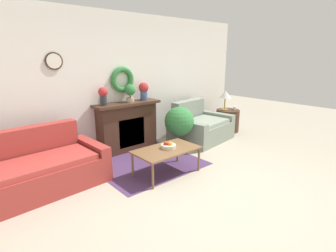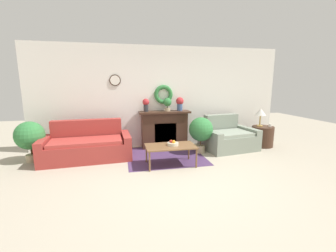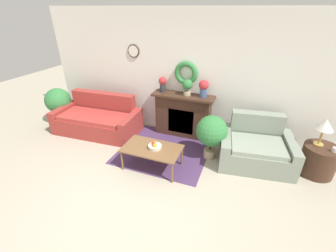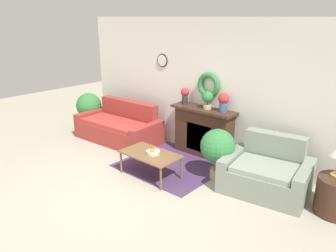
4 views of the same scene
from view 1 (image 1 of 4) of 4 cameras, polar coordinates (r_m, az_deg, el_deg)
The scene contains 15 objects.
ground_plane at distance 3.85m, azimuth 10.52°, elevation -14.55°, with size 16.00×16.00×0.00m, color #ADA38E.
floor_rug at distance 4.85m, azimuth -5.05°, elevation -7.84°, with size 1.80×1.71×0.01m.
wall_back at distance 5.36m, azimuth -10.89°, elevation 9.12°, with size 6.80×0.17×2.70m.
fireplace at distance 5.37m, azimuth -8.80°, elevation -0.02°, with size 1.36×0.41×0.99m.
couch_left at distance 4.25m, azimuth -27.26°, elevation -8.66°, with size 2.01×1.07×0.86m.
loveseat_right at distance 6.06m, azimuth 6.95°, elevation -0.19°, with size 1.45×1.18×0.87m.
coffee_table at distance 4.25m, azimuth -0.32°, elevation -5.49°, with size 1.05×0.61×0.43m.
fruit_bowl at distance 4.27m, azimuth 0.06°, elevation -4.30°, with size 0.24×0.24×0.12m.
side_table_by_loveseat at distance 6.87m, azimuth 12.80°, elevation 1.19°, with size 0.58×0.58×0.55m.
table_lamp at distance 6.72m, azimuth 12.36°, elevation 6.61°, with size 0.29×0.29×0.49m.
mug at distance 6.85m, azimuth 14.30°, elevation 3.78°, with size 0.08×0.08×0.08m.
vase_on_mantel_left at distance 5.00m, azimuth -13.95°, elevation 6.60°, with size 0.18×0.18×0.34m.
vase_on_mantel_right at distance 5.47m, azimuth -5.31°, elevation 7.82°, with size 0.21×0.21×0.36m.
potted_plant_on_mantel at distance 5.27m, azimuth -8.26°, elevation 7.45°, with size 0.22×0.22×0.35m.
potted_plant_floor_by_loveseat at distance 5.28m, azimuth 2.47°, elevation 0.76°, with size 0.60×0.60×0.90m.
Camera 1 is at (-2.66, -2.05, 1.89)m, focal length 28.00 mm.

